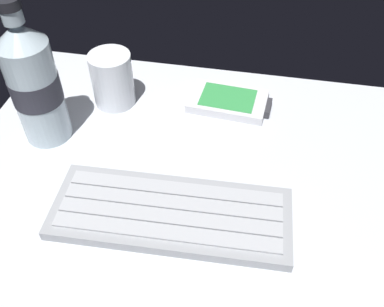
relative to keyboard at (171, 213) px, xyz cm
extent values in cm
cube|color=silver|center=(0.99, 8.34, -1.81)|extent=(64.00, 48.00, 2.00)
cube|color=#93969B|center=(0.00, 0.00, -0.11)|extent=(29.45, 12.25, 1.40)
cube|color=#ADAFB5|center=(-0.14, 3.30, 0.74)|extent=(26.74, 3.16, 0.30)
cube|color=#ADAFB5|center=(-0.05, 1.10, 0.74)|extent=(26.74, 3.16, 0.30)
cube|color=#ADAFB5|center=(0.05, -1.10, 0.74)|extent=(26.74, 3.16, 0.30)
cube|color=#ADAFB5|center=(0.14, -3.30, 0.74)|extent=(26.74, 3.16, 0.30)
cube|color=silver|center=(3.93, 22.99, -0.11)|extent=(12.54, 8.49, 1.40)
cube|color=green|center=(3.93, 22.99, 0.64)|extent=(8.83, 6.55, 0.10)
cube|color=#333338|center=(10.31, 22.51, -0.11)|extent=(1.09, 3.85, 1.12)
cylinder|color=silver|center=(-13.76, 20.47, 3.44)|extent=(6.40, 6.40, 8.50)
cylinder|color=brown|center=(-13.76, 20.47, 2.45)|extent=(5.50, 5.50, 6.12)
cylinder|color=silver|center=(-20.94, 11.37, 6.69)|extent=(6.60, 6.60, 15.00)
cone|color=silver|center=(-20.94, 11.37, 15.59)|extent=(6.60, 6.60, 2.80)
cylinder|color=silver|center=(-20.94, 11.37, 17.89)|extent=(2.51, 2.51, 1.80)
cylinder|color=black|center=(-20.94, 11.37, 19.39)|extent=(2.77, 2.77, 1.20)
cylinder|color=#2D2D38|center=(-20.94, 11.37, 7.44)|extent=(6.73, 6.73, 3.80)
camera|label=1|loc=(8.33, -29.92, 41.95)|focal=39.76mm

